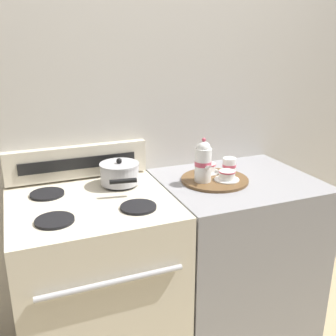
# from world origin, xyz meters

# --- Properties ---
(wall_back) EXTENTS (6.00, 0.05, 2.20)m
(wall_back) POSITION_xyz_m (0.00, 0.36, 1.10)
(wall_back) COLOR beige
(wall_back) RESTS_ON ground
(stove) EXTENTS (0.73, 0.69, 0.93)m
(stove) POSITION_xyz_m (-0.40, -0.00, 0.46)
(stove) COLOR beige
(stove) RESTS_ON ground
(control_panel) EXTENTS (0.72, 0.05, 0.17)m
(control_panel) POSITION_xyz_m (-0.40, 0.31, 1.01)
(control_panel) COLOR beige
(control_panel) RESTS_ON stove
(side_counter) EXTENTS (0.78, 0.66, 0.91)m
(side_counter) POSITION_xyz_m (0.37, 0.00, 0.46)
(side_counter) COLOR #939399
(side_counter) RESTS_ON ground
(saucepan) EXTENTS (0.19, 0.27, 0.13)m
(saucepan) POSITION_xyz_m (-0.22, 0.15, 0.98)
(saucepan) COLOR #B7B7BC
(saucepan) RESTS_ON stove
(serving_tray) EXTENTS (0.34, 0.34, 0.01)m
(serving_tray) POSITION_xyz_m (0.25, 0.03, 0.92)
(serving_tray) COLOR brown
(serving_tray) RESTS_ON side_counter
(teapot) EXTENTS (0.09, 0.14, 0.22)m
(teapot) POSITION_xyz_m (0.17, 0.01, 1.03)
(teapot) COLOR white
(teapot) RESTS_ON serving_tray
(teacup_left) EXTENTS (0.13, 0.13, 0.05)m
(teacup_left) POSITION_xyz_m (0.29, -0.02, 0.95)
(teacup_left) COLOR white
(teacup_left) RESTS_ON serving_tray
(teacup_right) EXTENTS (0.13, 0.13, 0.05)m
(teacup_right) POSITION_xyz_m (0.26, 0.12, 0.95)
(teacup_right) COLOR white
(teacup_right) RESTS_ON serving_tray
(creamer_jug) EXTENTS (0.07, 0.07, 0.08)m
(creamer_jug) POSITION_xyz_m (0.36, 0.08, 0.97)
(creamer_jug) COLOR white
(creamer_jug) RESTS_ON serving_tray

